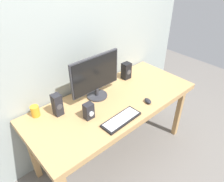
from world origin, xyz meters
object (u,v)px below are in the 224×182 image
keyboard_primary (121,120)px  speaker_left (57,105)px  monitor (96,76)px  speaker_right (126,71)px  coffee_mug (35,111)px  desk (114,106)px  mouse (148,101)px  audio_controller (89,111)px

keyboard_primary → speaker_left: 0.57m
monitor → speaker_right: bearing=6.2°
keyboard_primary → coffee_mug: size_ratio=3.74×
desk → coffee_mug: size_ratio=17.11×
mouse → speaker_left: (-0.72, 0.42, 0.08)m
monitor → mouse: size_ratio=6.11×
mouse → audio_controller: 0.59m
monitor → mouse: (0.29, -0.42, -0.21)m
keyboard_primary → mouse: (0.37, 0.01, 0.01)m
mouse → speaker_right: size_ratio=0.47×
monitor → speaker_left: (-0.43, 0.01, -0.12)m
coffee_mug → speaker_left: bearing=-35.2°
speaker_left → coffee_mug: (-0.16, 0.11, -0.05)m
keyboard_primary → monitor: bearing=80.3°
keyboard_primary → speaker_left: bearing=128.9°
speaker_left → speaker_right: bearing=2.8°
keyboard_primary → speaker_left: speaker_left is taller
mouse → desk: bearing=147.2°
speaker_right → coffee_mug: size_ratio=1.85×
monitor → coffee_mug: monitor is taller
desk → speaker_left: bearing=160.3°
mouse → speaker_left: size_ratio=0.43×
audio_controller → monitor: bearing=40.3°
desk → audio_controller: size_ratio=11.57×
monitor → audio_controller: monitor is taller
monitor → keyboard_primary: size_ratio=1.43×
keyboard_primary → mouse: mouse is taller
monitor → keyboard_primary: monitor is taller
speaker_right → mouse: bearing=-110.5°
desk → monitor: monitor is taller
keyboard_primary → mouse: 0.37m
mouse → audio_controller: bearing=175.4°
mouse → speaker_left: speaker_left is taller
speaker_right → coffee_mug: (-1.05, 0.07, -0.04)m
audio_controller → keyboard_primary: bearing=-49.6°
audio_controller → coffee_mug: audio_controller is taller
desk → audio_controller: (-0.33, -0.04, 0.14)m
audio_controller → coffee_mug: (-0.33, 0.34, -0.02)m
mouse → audio_controller: size_ratio=0.59×
desk → mouse: 0.34m
mouse → speaker_left: bearing=164.9°
monitor → audio_controller: size_ratio=3.62×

